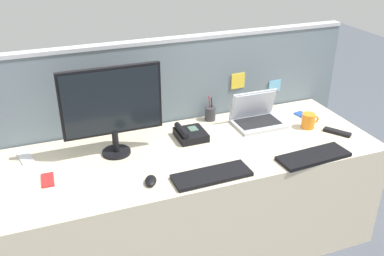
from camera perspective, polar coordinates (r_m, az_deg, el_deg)
The scene contains 15 objects.
ground_plane at distance 2.97m, azimuth 0.36°, elevation -14.80°, with size 10.00×10.00×0.00m, color #4C515B.
desk at distance 2.75m, azimuth 0.38°, elevation -9.28°, with size 2.21×0.82×0.71m, color beige.
cubicle_divider at distance 2.97m, azimuth -2.76°, elevation -0.04°, with size 2.54×0.08×1.26m.
desktop_monitor at distance 2.43m, azimuth -10.53°, elevation 3.04°, with size 0.57×0.17×0.52m.
laptop at distance 2.89m, azimuth 8.48°, elevation 1.58°, with size 0.32×0.24×0.21m.
desk_phone at distance 2.67m, azimuth -0.30°, elevation -0.80°, with size 0.18×0.19×0.08m.
keyboard_main at distance 2.30m, azimuth 2.63°, elevation -6.26°, with size 0.42×0.15×0.02m, color black.
keyboard_spare at distance 2.56m, azimuth 15.74°, elevation -3.63°, with size 0.43×0.15×0.02m, color black.
computer_mouse_right_hand at distance 2.26m, azimuth -5.47°, elevation -6.92°, with size 0.06×0.10×0.03m, color black.
pen_cup at distance 2.91m, azimuth 2.41°, elevation 1.95°, with size 0.07×0.07×0.17m.
cell_phone_white_slab at distance 2.64m, azimuth -21.11°, elevation -3.73°, with size 0.07×0.15×0.01m, color silver.
cell_phone_red_case at distance 2.40m, azimuth -18.51°, elevation -6.53°, with size 0.06×0.13×0.01m, color #B22323.
cell_phone_blue_case at distance 3.07m, azimuth 14.55°, elevation 1.60°, with size 0.07×0.13×0.01m, color blue.
tv_remote at distance 2.89m, azimuth 18.62°, elevation -0.51°, with size 0.04×0.17×0.02m, color black.
coffee_mug at distance 2.90m, azimuth 15.13°, elevation 0.93°, with size 0.12×0.09×0.10m.
Camera 1 is at (-0.81, -2.07, 1.97)m, focal length 40.39 mm.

